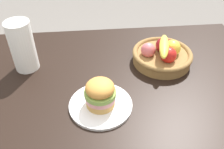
% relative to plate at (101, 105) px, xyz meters
% --- Properties ---
extents(dining_table, '(1.40, 0.90, 0.75)m').
position_rel_plate_xyz_m(dining_table, '(0.10, 0.17, -0.11)').
color(dining_table, black).
rests_on(dining_table, ground_plane).
extents(plate, '(0.25, 0.25, 0.01)m').
position_rel_plate_xyz_m(plate, '(0.00, 0.00, 0.00)').
color(plate, white).
rests_on(plate, dining_table).
extents(sandwich, '(0.12, 0.12, 0.12)m').
position_rel_plate_xyz_m(sandwich, '(-0.00, 0.00, 0.06)').
color(sandwich, tan).
rests_on(sandwich, plate).
extents(fruit_basket, '(0.29, 0.29, 0.14)m').
position_rel_plate_xyz_m(fruit_basket, '(0.32, 0.27, 0.04)').
color(fruit_basket, olive).
rests_on(fruit_basket, dining_table).
extents(paper_towel_roll, '(0.11, 0.11, 0.24)m').
position_rel_plate_xyz_m(paper_towel_roll, '(-0.33, 0.29, 0.11)').
color(paper_towel_roll, white).
rests_on(paper_towel_roll, dining_table).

